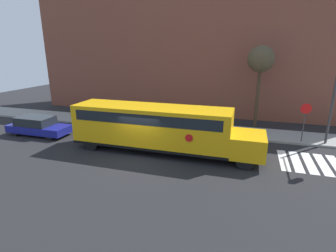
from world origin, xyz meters
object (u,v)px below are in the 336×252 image
(stop_sign, at_px, (305,118))
(tree_near_sidewalk, at_px, (261,61))
(parked_car, at_px, (38,126))
(school_bus, at_px, (158,126))

(stop_sign, distance_m, tree_near_sidewalk, 5.88)
(parked_car, height_order, tree_near_sidewalk, tree_near_sidewalk)
(tree_near_sidewalk, bearing_deg, stop_sign, -48.54)
(parked_car, bearing_deg, tree_near_sidewalk, 24.67)
(tree_near_sidewalk, bearing_deg, school_bus, -127.50)
(school_bus, bearing_deg, stop_sign, 25.57)
(school_bus, xyz_separation_m, stop_sign, (9.09, 4.35, 0.19))
(parked_car, relative_size, stop_sign, 1.68)
(tree_near_sidewalk, bearing_deg, parked_car, -155.33)
(stop_sign, bearing_deg, school_bus, -154.43)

